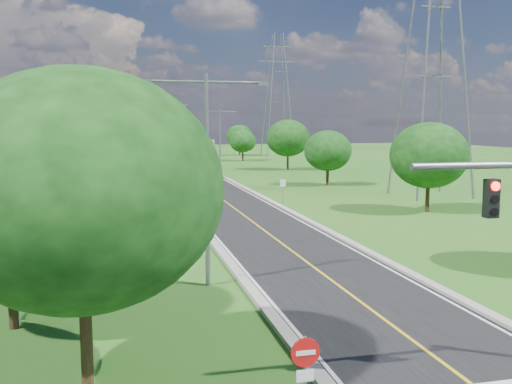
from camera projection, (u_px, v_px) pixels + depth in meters
ground at (199, 182)px, 75.00m from camera, size 260.00×260.00×0.00m
road at (193, 178)px, 80.79m from camera, size 8.00×150.00×0.06m
curb_left at (163, 178)px, 79.81m from camera, size 0.50×150.00×0.22m
curb_right at (222, 176)px, 81.76m from camera, size 0.50×150.00×0.22m
do_not_enter_left at (305, 365)px, 14.09m from camera, size 0.76×0.11×2.50m
speed_limit_sign at (283, 187)px, 54.74m from camera, size 0.55×0.09×2.40m
overpass at (158, 143)px, 151.97m from camera, size 30.00×3.00×3.20m
streetlight_near_left at (207, 161)px, 26.55m from camera, size 5.90×0.25×10.00m
streetlight_mid_left at (159, 140)px, 58.42m from camera, size 5.90×0.25×10.00m
streetlight_far_right at (220, 134)px, 93.05m from camera, size 5.90×0.25×10.00m
power_tower_near at (434, 62)px, 59.06m from camera, size 9.00×6.40×28.00m
power_tower_far at (277, 96)px, 132.41m from camera, size 9.00×6.40×28.00m
tree_la at (7, 190)px, 20.93m from camera, size 7.14×7.14×8.30m
tree_lb at (31, 167)px, 39.86m from camera, size 6.30×6.30×7.33m
tree_lc at (72, 143)px, 61.22m from camera, size 7.56×7.56×8.79m
tree_ld at (71, 142)px, 84.02m from camera, size 6.72×6.72×7.82m
tree_le at (95, 141)px, 107.85m from camera, size 5.88×5.88×6.84m
tree_lf at (81, 190)px, 15.75m from camera, size 7.98×7.98×9.28m
tree_rb at (429, 155)px, 49.11m from camera, size 6.72×6.72×7.82m
tree_rc at (328, 151)px, 70.20m from camera, size 5.88×5.88×6.84m
tree_rd at (288, 138)px, 93.73m from camera, size 7.14×7.14×8.30m
tree_re at (243, 141)px, 116.48m from camera, size 5.46×5.46×6.35m
tree_rf at (239, 136)px, 136.53m from camera, size 6.30×6.30×7.33m
bus_outbound at (199, 166)px, 82.15m from camera, size 3.36×11.26×3.09m
bus_inbound at (187, 178)px, 63.61m from camera, size 3.37×11.11×3.05m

